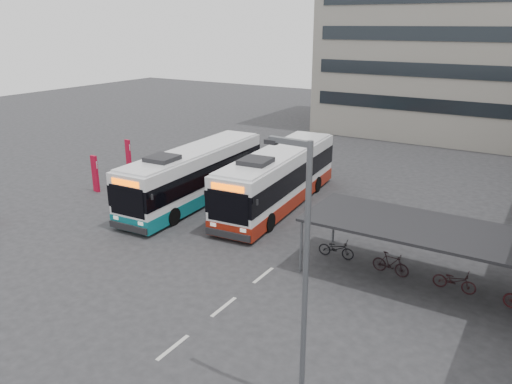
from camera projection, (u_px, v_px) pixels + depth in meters
The scene contains 9 objects.
ground at pixel (217, 262), 23.00m from camera, with size 120.00×120.00×0.00m, color #28282B.
bike_shelter at pixel (423, 247), 20.70m from camera, with size 10.00×4.00×2.54m.
road_markings at pixel (224, 307), 19.33m from camera, with size 0.15×7.60×0.01m.
bus_main at pixel (278, 178), 29.66m from camera, with size 3.70×12.39×3.61m.
bus_teal at pixel (195, 175), 30.36m from camera, with size 3.20×12.07×3.53m.
pedestrian at pixel (269, 211), 26.61m from camera, with size 0.69×0.45×1.89m, color black.
lamp_post at pixel (303, 265), 13.05m from camera, with size 1.37×0.23×7.78m.
sign_totem_mid at pixel (95, 173), 32.20m from camera, with size 0.52×0.17×2.42m.
sign_totem_north at pixel (128, 154), 37.03m from camera, with size 0.50×0.20×2.30m.
Camera 1 is at (12.41, -16.72, 10.44)m, focal length 35.00 mm.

